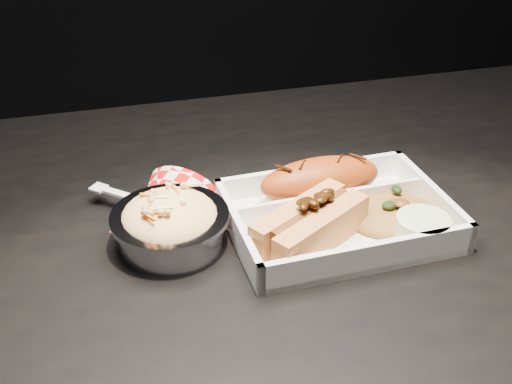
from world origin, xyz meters
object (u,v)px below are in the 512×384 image
at_px(food_tray, 337,220).
at_px(fried_pastry, 320,179).
at_px(foil_coleslaw_cup, 170,222).
at_px(napkin_fork, 160,209).
at_px(dining_table, 272,289).
at_px(hotdog, 310,223).

height_order(food_tray, fried_pastry, fried_pastry).
distance_m(foil_coleslaw_cup, napkin_fork, 0.05).
bearing_deg(food_tray, fried_pastry, 90.00).
relative_size(dining_table, food_tray, 4.68).
height_order(fried_pastry, hotdog, hotdog).
distance_m(dining_table, fried_pastry, 0.15).
relative_size(dining_table, napkin_fork, 7.50).
height_order(food_tray, foil_coleslaw_cup, foil_coleslaw_cup).
bearing_deg(foil_coleslaw_cup, dining_table, -1.13).
bearing_deg(dining_table, fried_pastry, 29.82).
distance_m(dining_table, hotdog, 0.13).
distance_m(dining_table, food_tray, 0.13).
bearing_deg(napkin_fork, foil_coleslaw_cup, -40.58).
height_order(dining_table, food_tray, food_tray).
bearing_deg(hotdog, napkin_fork, 117.09).
relative_size(hotdog, napkin_fork, 0.92).
height_order(hotdog, foil_coleslaw_cup, same).
bearing_deg(hotdog, food_tray, 1.67).
xyz_separation_m(hotdog, napkin_fork, (-0.15, 0.10, -0.02)).
bearing_deg(dining_table, food_tray, -11.13).
xyz_separation_m(food_tray, napkin_fork, (-0.20, 0.07, 0.01)).
xyz_separation_m(dining_table, food_tray, (0.07, -0.01, 0.10)).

